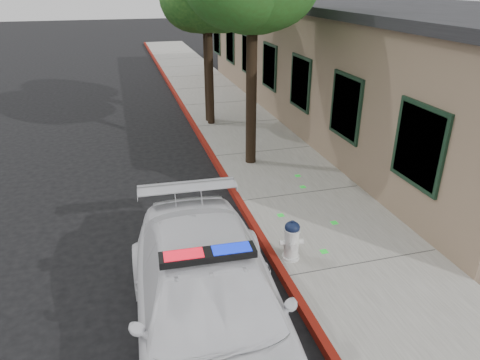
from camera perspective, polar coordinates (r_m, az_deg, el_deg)
The scene contains 6 objects.
ground at distance 7.99m, azimuth 5.57°, elevation -13.42°, with size 120.00×120.00×0.00m, color black.
sidewalk at distance 10.83m, azimuth 7.91°, elevation -2.08°, with size 3.20×60.00×0.15m, color gray.
red_curb at distance 10.36m, azimuth 0.04°, elevation -3.11°, with size 0.14×60.00×0.16m, color maroon.
clapboard_building at distance 17.61m, azimuth 16.31°, elevation 14.72°, with size 7.30×20.89×4.24m.
police_car at distance 6.36m, azimuth -4.00°, elevation -15.97°, with size 2.43×5.45×1.67m.
fire_hydrant at distance 8.16m, azimuth 6.81°, elevation -7.85°, with size 0.46×0.40×0.80m.
Camera 1 is at (-2.40, -5.81, 4.93)m, focal length 32.44 mm.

